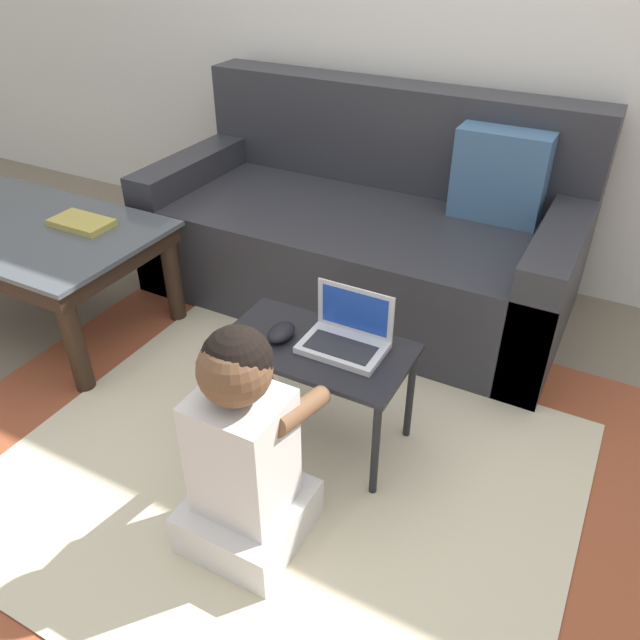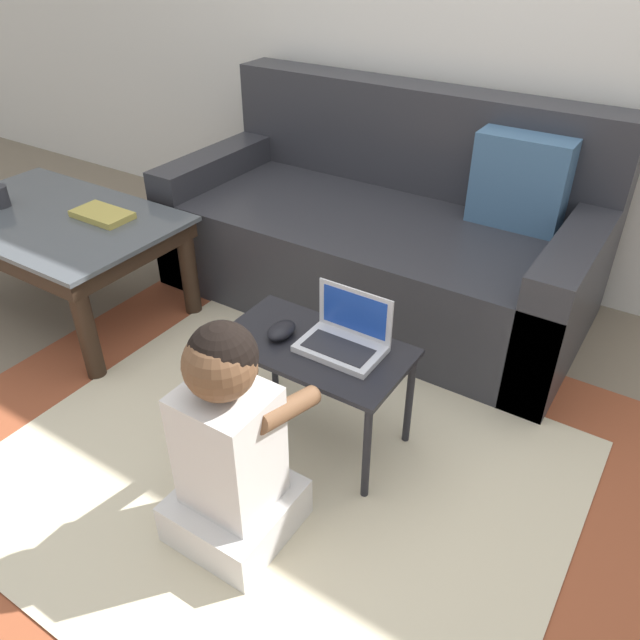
{
  "view_description": "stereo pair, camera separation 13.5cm",
  "coord_description": "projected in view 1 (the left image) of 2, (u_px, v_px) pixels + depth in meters",
  "views": [
    {
      "loc": [
        0.76,
        -1.29,
        1.5
      ],
      "look_at": [
        0.01,
        0.11,
        0.44
      ],
      "focal_mm": 35.0,
      "sensor_mm": 36.0,
      "label": 1
    },
    {
      "loc": [
        0.88,
        -1.23,
        1.5
      ],
      "look_at": [
        0.01,
        0.11,
        0.44
      ],
      "focal_mm": 35.0,
      "sensor_mm": 36.0,
      "label": 2
    }
  ],
  "objects": [
    {
      "name": "coffee_table",
      "position": [
        32.0,
        241.0,
        2.49
      ],
      "size": [
        1.04,
        0.65,
        0.45
      ],
      "color": "#4C5156",
      "rests_on": "ground_plane"
    },
    {
      "name": "area_rug",
      "position": [
        283.0,
        478.0,
        1.95
      ],
      "size": [
        2.38,
        2.0,
        0.01
      ],
      "color": "#9E4C2D",
      "rests_on": "ground_plane"
    },
    {
      "name": "laptop_desk",
      "position": [
        316.0,
        358.0,
        1.93
      ],
      "size": [
        0.59,
        0.33,
        0.38
      ],
      "color": "black",
      "rests_on": "ground_plane"
    },
    {
      "name": "person_seated",
      "position": [
        244.0,
        452.0,
        1.61
      ],
      "size": [
        0.31,
        0.4,
        0.7
      ],
      "color": "silver",
      "rests_on": "ground_plane"
    },
    {
      "name": "laptop",
      "position": [
        346.0,
        338.0,
        1.88
      ],
      "size": [
        0.25,
        0.17,
        0.18
      ],
      "color": "silver",
      "rests_on": "laptop_desk"
    },
    {
      "name": "couch",
      "position": [
        366.0,
        232.0,
        2.75
      ],
      "size": [
        1.8,
        0.88,
        0.87
      ],
      "color": "#2D2D33",
      "rests_on": "ground_plane"
    },
    {
      "name": "ground_plane",
      "position": [
        301.0,
        443.0,
        2.08
      ],
      "size": [
        16.0,
        16.0,
        0.0
      ],
      "primitive_type": "plane",
      "color": "#7F705B"
    },
    {
      "name": "computer_mouse",
      "position": [
        281.0,
        332.0,
        1.93
      ],
      "size": [
        0.07,
        0.11,
        0.04
      ],
      "color": "black",
      "rests_on": "laptop_desk"
    },
    {
      "name": "book_on_table",
      "position": [
        82.0,
        223.0,
        2.44
      ],
      "size": [
        0.24,
        0.14,
        0.03
      ],
      "color": "tan",
      "rests_on": "coffee_table"
    }
  ]
}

